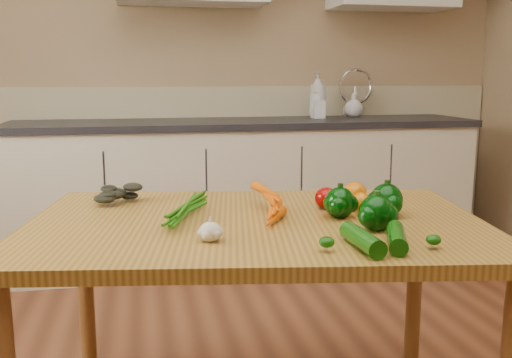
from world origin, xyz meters
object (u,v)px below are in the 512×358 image
object	(u,v)px
zucchini_a	(397,238)
zucchini_b	(362,240)
pepper_b	(387,200)
tomato_b	(355,193)
carrot_bunch	(244,205)
leafy_greens	(125,189)
soap_bottle_b	(319,105)
garlic_bulb	(210,232)
soap_bottle_c	(354,105)
tomato_c	(361,202)
pepper_a	(340,203)
soap_bottle_a	(318,95)
pepper_c	(376,213)
tomato_a	(326,198)
table	(256,246)

from	to	relation	value
zucchini_a	zucchini_b	world-z (taller)	zucchini_b
pepper_b	tomato_b	world-z (taller)	pepper_b
carrot_bunch	leafy_greens	world-z (taller)	leafy_greens
soap_bottle_b	garlic_bulb	size ratio (longest dim) A/B	2.75
soap_bottle_c	pepper_b	xyz separation A→B (m)	(-0.66, -2.00, -0.19)
garlic_bulb	tomato_c	size ratio (longest dim) A/B	0.93
carrot_bunch	pepper_a	distance (m)	0.30
soap_bottle_b	tomato_c	xyz separation A→B (m)	(-0.43, -1.83, -0.22)
soap_bottle_b	tomato_b	world-z (taller)	soap_bottle_b
soap_bottle_a	pepper_c	xyz separation A→B (m)	(-0.49, -2.10, -0.26)
tomato_a	pepper_a	bearing A→B (deg)	-89.16
soap_bottle_c	tomato_b	xyz separation A→B (m)	(-0.68, -1.80, -0.21)
tomato_c	zucchini_b	bearing A→B (deg)	-111.35
pepper_a	soap_bottle_a	bearing A→B (deg)	74.53
carrot_bunch	leafy_greens	size ratio (longest dim) A/B	1.30
soap_bottle_b	zucchini_a	world-z (taller)	soap_bottle_b
table	soap_bottle_c	world-z (taller)	soap_bottle_c
soap_bottle_a	leafy_greens	size ratio (longest dim) A/B	1.49
table	zucchini_b	bearing A→B (deg)	-50.64
tomato_b	carrot_bunch	bearing A→B (deg)	-164.73
soap_bottle_b	carrot_bunch	bearing A→B (deg)	-16.09
pepper_b	tomato_b	bearing A→B (deg)	97.47
pepper_a	pepper_b	bearing A→B (deg)	-5.16
soap_bottle_a	soap_bottle_b	size ratio (longest dim) A/B	1.74
soap_bottle_b	pepper_c	xyz separation A→B (m)	(-0.48, -2.06, -0.20)
garlic_bulb	zucchini_b	world-z (taller)	garlic_bulb
soap_bottle_c	leafy_greens	xyz separation A→B (m)	(-1.46, -1.64, -0.19)
table	tomato_b	size ratio (longest dim) A/B	18.91
pepper_c	zucchini_b	bearing A→B (deg)	-123.19
soap_bottle_b	zucchini_b	xyz separation A→B (m)	(-0.59, -2.22, -0.22)
pepper_c	pepper_a	bearing A→B (deg)	107.53
table	garlic_bulb	size ratio (longest dim) A/B	24.42
tomato_a	tomato_c	size ratio (longest dim) A/B	1.16
table	zucchini_b	xyz separation A→B (m)	(0.20, -0.35, 0.11)
soap_bottle_b	soap_bottle_c	bearing A→B (deg)	116.63
tomato_a	zucchini_b	xyz separation A→B (m)	(-0.05, -0.45, -0.01)
pepper_c	soap_bottle_b	bearing A→B (deg)	76.83
tomato_a	zucchini_a	bearing A→B (deg)	-84.97
pepper_c	tomato_c	bearing A→B (deg)	78.55
soap_bottle_b	pepper_c	distance (m)	2.12
pepper_c	tomato_a	xyz separation A→B (m)	(-0.05, 0.29, -0.02)
soap_bottle_a	carrot_bunch	bearing A→B (deg)	-61.99
tomato_b	tomato_c	xyz separation A→B (m)	(-0.02, -0.12, -0.01)
soap_bottle_b	pepper_c	size ratio (longest dim) A/B	1.68
leafy_greens	pepper_c	world-z (taller)	pepper_c
table	soap_bottle_c	distance (m)	2.26
soap_bottle_b	tomato_a	bearing A→B (deg)	-8.69
tomato_b	tomato_c	world-z (taller)	tomato_b
soap_bottle_a	tomato_a	size ratio (longest dim) A/B	3.84
leafy_greens	pepper_b	distance (m)	0.88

